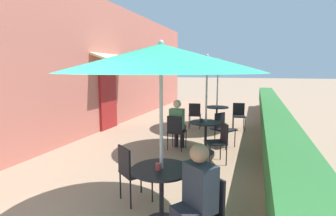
{
  "coord_description": "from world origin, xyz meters",
  "views": [
    {
      "loc": [
        2.29,
        -0.86,
        2.0
      ],
      "look_at": [
        0.15,
        5.46,
        1.0
      ],
      "focal_mm": 28.0,
      "sensor_mm": 36.0,
      "label": 1
    }
  ],
  "objects_px": {
    "patio_umbrella_far": "(218,65)",
    "patio_umbrella_mid": "(207,63)",
    "patio_table_mid": "(206,131)",
    "cafe_chair_far_right": "(195,113)",
    "patio_umbrella_near": "(161,58)",
    "cafe_chair_near_right": "(204,209)",
    "coffee_cup_near": "(158,167)",
    "patio_table_near": "(161,184)",
    "patio_table_far": "(217,113)",
    "cafe_chair_far_left": "(239,114)",
    "cafe_chair_near_left": "(131,169)",
    "cafe_chair_mid_right": "(219,139)",
    "seated_patron_near_right": "(196,197)",
    "seated_patron_mid_left": "(178,122)",
    "coffee_cup_mid": "(201,120)",
    "cafe_chair_mid_left": "(176,130)",
    "cafe_chair_mid_back": "(223,127)"
  },
  "relations": [
    {
      "from": "patio_table_mid",
      "to": "seated_patron_mid_left",
      "type": "relative_size",
      "value": 0.62
    },
    {
      "from": "patio_umbrella_mid",
      "to": "cafe_chair_far_right",
      "type": "distance_m",
      "value": 3.03
    },
    {
      "from": "patio_umbrella_near",
      "to": "coffee_cup_near",
      "type": "bearing_deg",
      "value": -104.78
    },
    {
      "from": "patio_table_mid",
      "to": "cafe_chair_far_right",
      "type": "relative_size",
      "value": 0.89
    },
    {
      "from": "seated_patron_mid_left",
      "to": "patio_umbrella_near",
      "type": "bearing_deg",
      "value": -74.43
    },
    {
      "from": "seated_patron_mid_left",
      "to": "coffee_cup_mid",
      "type": "distance_m",
      "value": 0.65
    },
    {
      "from": "cafe_chair_near_left",
      "to": "patio_umbrella_far",
      "type": "relative_size",
      "value": 0.35
    },
    {
      "from": "cafe_chair_mid_right",
      "to": "patio_umbrella_far",
      "type": "height_order",
      "value": "patio_umbrella_far"
    },
    {
      "from": "patio_umbrella_mid",
      "to": "cafe_chair_mid_back",
      "type": "height_order",
      "value": "patio_umbrella_mid"
    },
    {
      "from": "patio_umbrella_near",
      "to": "cafe_chair_near_right",
      "type": "distance_m",
      "value": 1.76
    },
    {
      "from": "cafe_chair_mid_back",
      "to": "patio_table_far",
      "type": "bearing_deg",
      "value": -134.71
    },
    {
      "from": "cafe_chair_near_left",
      "to": "coffee_cup_near",
      "type": "distance_m",
      "value": 0.8
    },
    {
      "from": "coffee_cup_mid",
      "to": "patio_table_far",
      "type": "distance_m",
      "value": 2.7
    },
    {
      "from": "patio_umbrella_near",
      "to": "cafe_chair_far_left",
      "type": "xyz_separation_m",
      "value": [
        0.58,
        5.9,
        -1.61
      ]
    },
    {
      "from": "cafe_chair_mid_left",
      "to": "cafe_chair_far_left",
      "type": "xyz_separation_m",
      "value": [
        1.32,
        2.85,
        0.0
      ]
    },
    {
      "from": "patio_table_mid",
      "to": "seated_patron_near_right",
      "type": "bearing_deg",
      "value": -81.07
    },
    {
      "from": "patio_table_near",
      "to": "coffee_cup_mid",
      "type": "relative_size",
      "value": 8.56
    },
    {
      "from": "patio_umbrella_mid",
      "to": "patio_table_far",
      "type": "xyz_separation_m",
      "value": [
        -0.12,
        2.62,
        -1.58
      ]
    },
    {
      "from": "cafe_chair_far_left",
      "to": "coffee_cup_near",
      "type": "bearing_deg",
      "value": 75.48
    },
    {
      "from": "patio_table_near",
      "to": "patio_table_far",
      "type": "distance_m",
      "value": 5.71
    },
    {
      "from": "coffee_cup_mid",
      "to": "cafe_chair_far_left",
      "type": "xyz_separation_m",
      "value": [
        0.69,
        2.88,
        -0.28
      ]
    },
    {
      "from": "coffee_cup_near",
      "to": "patio_table_mid",
      "type": "distance_m",
      "value": 3.17
    },
    {
      "from": "cafe_chair_mid_back",
      "to": "patio_umbrella_far",
      "type": "distance_m",
      "value": 2.58
    },
    {
      "from": "patio_umbrella_near",
      "to": "coffee_cup_near",
      "type": "relative_size",
      "value": 27.49
    },
    {
      "from": "patio_table_mid",
      "to": "cafe_chair_mid_right",
      "type": "height_order",
      "value": "cafe_chair_mid_right"
    },
    {
      "from": "patio_umbrella_far",
      "to": "patio_umbrella_mid",
      "type": "bearing_deg",
      "value": -87.43
    },
    {
      "from": "seated_patron_near_right",
      "to": "patio_umbrella_far",
      "type": "height_order",
      "value": "patio_umbrella_far"
    },
    {
      "from": "seated_patron_near_right",
      "to": "cafe_chair_mid_left",
      "type": "height_order",
      "value": "seated_patron_near_right"
    },
    {
      "from": "patio_umbrella_far",
      "to": "cafe_chair_near_left",
      "type": "bearing_deg",
      "value": -95.35
    },
    {
      "from": "cafe_chair_mid_left",
      "to": "cafe_chair_mid_back",
      "type": "bearing_deg",
      "value": 36.02
    },
    {
      "from": "cafe_chair_near_left",
      "to": "seated_patron_near_right",
      "type": "bearing_deg",
      "value": 1.62
    },
    {
      "from": "cafe_chair_far_left",
      "to": "cafe_chair_far_right",
      "type": "bearing_deg",
      "value": 6.02
    },
    {
      "from": "patio_umbrella_far",
      "to": "patio_table_far",
      "type": "bearing_deg",
      "value": 0.0
    },
    {
      "from": "patio_table_near",
      "to": "cafe_chair_near_right",
      "type": "height_order",
      "value": "cafe_chair_near_right"
    },
    {
      "from": "coffee_cup_near",
      "to": "patio_table_far",
      "type": "bearing_deg",
      "value": 91.05
    },
    {
      "from": "cafe_chair_mid_back",
      "to": "cafe_chair_far_right",
      "type": "distance_m",
      "value": 2.12
    },
    {
      "from": "cafe_chair_mid_left",
      "to": "cafe_chair_mid_right",
      "type": "height_order",
      "value": "same"
    },
    {
      "from": "patio_umbrella_near",
      "to": "coffee_cup_near",
      "type": "height_order",
      "value": "patio_umbrella_near"
    },
    {
      "from": "cafe_chair_far_left",
      "to": "patio_umbrella_near",
      "type": "bearing_deg",
      "value": 75.58
    },
    {
      "from": "cafe_chair_mid_right",
      "to": "cafe_chair_far_right",
      "type": "relative_size",
      "value": 1.0
    },
    {
      "from": "cafe_chair_far_right",
      "to": "seated_patron_mid_left",
      "type": "bearing_deg",
      "value": -96.37
    },
    {
      "from": "patio_umbrella_mid",
      "to": "cafe_chair_far_left",
      "type": "bearing_deg",
      "value": 78.18
    },
    {
      "from": "cafe_chair_mid_back",
      "to": "cafe_chair_far_right",
      "type": "height_order",
      "value": "same"
    },
    {
      "from": "patio_umbrella_near",
      "to": "cafe_chair_far_right",
      "type": "height_order",
      "value": "patio_umbrella_near"
    },
    {
      "from": "cafe_chair_near_right",
      "to": "coffee_cup_near",
      "type": "bearing_deg",
      "value": 11.22
    },
    {
      "from": "patio_table_mid",
      "to": "cafe_chair_mid_left",
      "type": "height_order",
      "value": "cafe_chair_mid_left"
    },
    {
      "from": "cafe_chair_near_left",
      "to": "coffee_cup_mid",
      "type": "xyz_separation_m",
      "value": [
        0.52,
        2.64,
        0.28
      ]
    },
    {
      "from": "cafe_chair_mid_right",
      "to": "patio_table_near",
      "type": "bearing_deg",
      "value": 143.51
    },
    {
      "from": "patio_umbrella_mid",
      "to": "coffee_cup_mid",
      "type": "bearing_deg",
      "value": -144.86
    },
    {
      "from": "cafe_chair_mid_left",
      "to": "coffee_cup_mid",
      "type": "bearing_deg",
      "value": 0.24
    }
  ]
}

